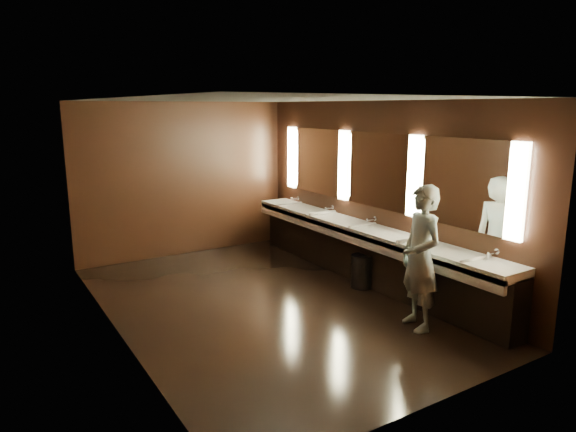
% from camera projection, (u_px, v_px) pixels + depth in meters
% --- Properties ---
extents(floor, '(6.00, 6.00, 0.00)m').
position_uv_depth(floor, '(266.00, 303.00, 7.21)').
color(floor, black).
rests_on(floor, ground).
extents(ceiling, '(4.00, 6.00, 0.02)m').
position_uv_depth(ceiling, '(264.00, 99.00, 6.63)').
color(ceiling, '#2D2D2B').
rests_on(ceiling, wall_back).
extents(wall_back, '(4.00, 0.02, 2.80)m').
position_uv_depth(wall_back, '(184.00, 179.00, 9.41)').
color(wall_back, black).
rests_on(wall_back, floor).
extents(wall_front, '(4.00, 0.02, 2.80)m').
position_uv_depth(wall_front, '(436.00, 261.00, 4.44)').
color(wall_front, black).
rests_on(wall_front, floor).
extents(wall_left, '(0.02, 6.00, 2.80)m').
position_uv_depth(wall_left, '(113.00, 223.00, 5.88)').
color(wall_left, black).
rests_on(wall_left, floor).
extents(wall_right, '(0.02, 6.00, 2.80)m').
position_uv_depth(wall_right, '(377.00, 193.00, 7.96)').
color(wall_right, black).
rests_on(wall_right, floor).
extents(sink_counter, '(0.55, 5.40, 1.01)m').
position_uv_depth(sink_counter, '(365.00, 251.00, 8.04)').
color(sink_counter, black).
rests_on(sink_counter, floor).
extents(mirror_band, '(0.06, 5.03, 1.15)m').
position_uv_depth(mirror_band, '(377.00, 170.00, 7.88)').
color(mirror_band, '#F9F2C0').
rests_on(mirror_band, wall_right).
extents(person, '(0.59, 0.75, 1.80)m').
position_uv_depth(person, '(421.00, 258.00, 6.26)').
color(person, '#9AD9E6').
rests_on(person, floor).
extents(trash_bin, '(0.34, 0.34, 0.51)m').
position_uv_depth(trash_bin, '(362.00, 271.00, 7.82)').
color(trash_bin, black).
rests_on(trash_bin, floor).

